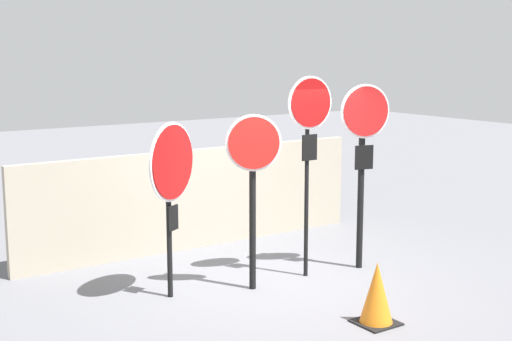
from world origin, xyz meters
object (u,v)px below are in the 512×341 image
(stop_sign_1, at_px, (253,169))
(stop_sign_3, at_px, (364,144))
(stop_sign_2, at_px, (309,126))
(stop_sign_0, at_px, (172,173))
(traffic_cone_0, at_px, (377,293))

(stop_sign_1, bearing_deg, stop_sign_3, 19.08)
(stop_sign_2, bearing_deg, stop_sign_3, -7.92)
(stop_sign_2, xyz_separation_m, stop_sign_3, (0.83, -0.13, -0.27))
(stop_sign_0, height_order, stop_sign_2, stop_sign_2)
(stop_sign_0, xyz_separation_m, stop_sign_2, (1.86, -0.27, 0.47))
(stop_sign_0, distance_m, traffic_cone_0, 2.76)
(stop_sign_1, height_order, traffic_cone_0, stop_sign_1)
(stop_sign_0, height_order, stop_sign_3, stop_sign_3)
(stop_sign_2, distance_m, traffic_cone_0, 2.45)
(stop_sign_2, distance_m, stop_sign_3, 0.89)
(stop_sign_1, relative_size, stop_sign_2, 0.83)
(stop_sign_2, xyz_separation_m, traffic_cone_0, (-0.40, -1.74, -1.67))
(stop_sign_0, xyz_separation_m, traffic_cone_0, (1.46, -2.01, -1.20))
(stop_sign_3, height_order, traffic_cone_0, stop_sign_3)
(stop_sign_0, distance_m, stop_sign_3, 2.73)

